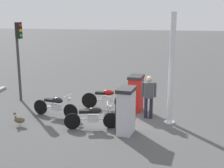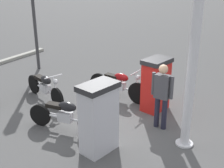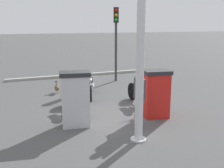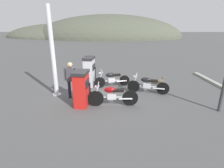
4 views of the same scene
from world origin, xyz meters
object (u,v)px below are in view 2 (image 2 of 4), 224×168
(canopy_support_pole, at_px, (193,63))
(motorcycle_near_pump, at_px, (119,84))
(fuel_pump_near, at_px, (156,84))
(motorcycle_extra, at_px, (45,86))
(fuel_pump_far, at_px, (99,118))
(roadside_traffic_light, at_px, (34,5))
(motorcycle_far_pump, at_px, (65,115))
(attendant_person, at_px, (162,93))

(canopy_support_pole, bearing_deg, motorcycle_near_pump, -23.96)
(fuel_pump_near, bearing_deg, canopy_support_pole, 140.28)
(motorcycle_extra, bearing_deg, fuel_pump_far, 159.33)
(fuel_pump_near, bearing_deg, motorcycle_extra, 25.53)
(fuel_pump_far, height_order, roadside_traffic_light, roadside_traffic_light)
(motorcycle_far_pump, height_order, canopy_support_pole, canopy_support_pole)
(motorcycle_extra, bearing_deg, attendant_person, -170.77)
(fuel_pump_near, distance_m, motorcycle_extra, 3.29)
(motorcycle_extra, xyz_separation_m, roadside_traffic_light, (2.42, -1.85, 2.01))
(motorcycle_far_pump, height_order, attendant_person, attendant_person)
(motorcycle_far_pump, distance_m, canopy_support_pole, 3.25)
(attendant_person, bearing_deg, fuel_pump_near, -53.78)
(fuel_pump_far, xyz_separation_m, motorcycle_far_pump, (1.21, -0.18, -0.37))
(fuel_pump_near, distance_m, motorcycle_far_pump, 2.66)
(motorcycle_near_pump, relative_size, motorcycle_far_pump, 1.10)
(motorcycle_far_pump, relative_size, attendant_person, 1.14)
(motorcycle_near_pump, xyz_separation_m, roadside_traffic_light, (4.12, -0.44, 1.98))
(fuel_pump_far, relative_size, motorcycle_near_pump, 0.76)
(fuel_pump_far, xyz_separation_m, roadside_traffic_light, (5.37, -2.96, 1.65))
(fuel_pump_far, bearing_deg, motorcycle_far_pump, -8.29)
(fuel_pump_far, height_order, motorcycle_extra, fuel_pump_far)
(fuel_pump_far, xyz_separation_m, attendant_person, (-0.61, -1.69, 0.15))
(motorcycle_near_pump, relative_size, attendant_person, 1.25)
(fuel_pump_near, distance_m, motorcycle_near_pump, 1.28)
(fuel_pump_near, xyz_separation_m, canopy_support_pole, (-1.43, 1.19, 1.18))
(fuel_pump_near, xyz_separation_m, motorcycle_near_pump, (1.25, -0.00, -0.28))
(fuel_pump_far, bearing_deg, motorcycle_near_pump, -63.74)
(motorcycle_extra, height_order, attendant_person, attendant_person)
(roadside_traffic_light, relative_size, canopy_support_pole, 0.89)
(motorcycle_far_pump, xyz_separation_m, roadside_traffic_light, (4.16, -2.79, 2.02))
(roadside_traffic_light, bearing_deg, motorcycle_near_pump, 173.97)
(fuel_pump_far, bearing_deg, canopy_support_pole, -136.78)
(motorcycle_near_pump, relative_size, canopy_support_pole, 0.52)
(roadside_traffic_light, bearing_deg, canopy_support_pole, 166.56)
(fuel_pump_near, distance_m, fuel_pump_far, 2.53)
(fuel_pump_far, distance_m, attendant_person, 1.81)
(fuel_pump_far, distance_m, canopy_support_pole, 2.26)
(motorcycle_near_pump, bearing_deg, attendant_person, 155.78)
(canopy_support_pole, bearing_deg, fuel_pump_near, -39.72)
(motorcycle_far_pump, distance_m, motorcycle_extra, 1.98)
(fuel_pump_near, bearing_deg, attendant_person, 126.22)
(motorcycle_far_pump, relative_size, roadside_traffic_light, 0.53)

